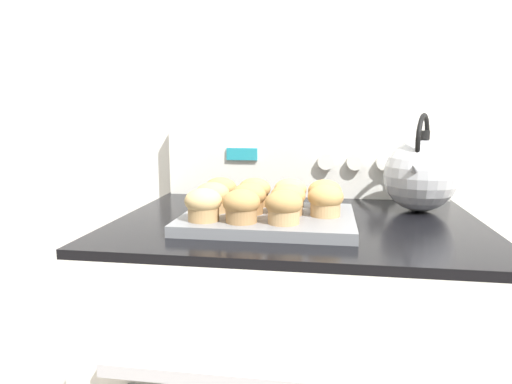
% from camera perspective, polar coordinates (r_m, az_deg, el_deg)
% --- Properties ---
extents(wall_back, '(8.00, 0.05, 2.40)m').
position_cam_1_polar(wall_back, '(1.33, 6.40, 11.51)').
color(wall_back, silver).
rests_on(wall_back, ground_plane).
extents(control_panel, '(0.77, 0.07, 0.20)m').
position_cam_1_polar(control_panel, '(1.28, 6.26, 4.02)').
color(control_panel, white).
rests_on(control_panel, stove_range).
extents(muffin_pan, '(0.35, 0.27, 0.02)m').
position_cam_1_polar(muffin_pan, '(0.96, 1.55, -3.40)').
color(muffin_pan, slate).
rests_on(muffin_pan, stove_range).
extents(muffin_r0_c0, '(0.07, 0.07, 0.06)m').
position_cam_1_polar(muffin_r0_c0, '(0.89, -6.60, -1.55)').
color(muffin_r0_c0, tan).
rests_on(muffin_r0_c0, muffin_pan).
extents(muffin_r0_c1, '(0.07, 0.07, 0.06)m').
position_cam_1_polar(muffin_r0_c1, '(0.88, -1.85, -1.74)').
color(muffin_r0_c1, '#A37A4C').
rests_on(muffin_r0_c1, muffin_pan).
extents(muffin_r0_c2, '(0.07, 0.07, 0.06)m').
position_cam_1_polar(muffin_r0_c2, '(0.87, 3.48, -1.85)').
color(muffin_r0_c2, tan).
rests_on(muffin_r0_c2, muffin_pan).
extents(muffin_r1_c0, '(0.07, 0.07, 0.06)m').
position_cam_1_polar(muffin_r1_c0, '(0.97, -5.48, -0.64)').
color(muffin_r1_c0, tan).
rests_on(muffin_r1_c0, muffin_pan).
extents(muffin_r1_c1, '(0.07, 0.07, 0.06)m').
position_cam_1_polar(muffin_r1_c1, '(0.95, -0.93, -0.79)').
color(muffin_r1_c1, olive).
rests_on(muffin_r1_c1, muffin_pan).
extents(muffin_r1_c2, '(0.07, 0.07, 0.06)m').
position_cam_1_polar(muffin_r1_c2, '(0.94, 4.01, -0.91)').
color(muffin_r1_c2, '#A37A4C').
rests_on(muffin_r1_c2, muffin_pan).
extents(muffin_r1_c3, '(0.07, 0.07, 0.06)m').
position_cam_1_polar(muffin_r1_c3, '(0.94, 8.68, -1.04)').
color(muffin_r1_c3, tan).
rests_on(muffin_r1_c3, muffin_pan).
extents(muffin_r2_c0, '(0.07, 0.07, 0.06)m').
position_cam_1_polar(muffin_r2_c0, '(1.04, -4.45, 0.11)').
color(muffin_r2_c0, tan).
rests_on(muffin_r2_c0, muffin_pan).
extents(muffin_r2_c1, '(0.07, 0.07, 0.06)m').
position_cam_1_polar(muffin_r2_c1, '(1.03, -0.18, 0.03)').
color(muffin_r2_c1, olive).
rests_on(muffin_r2_c1, muffin_pan).
extents(muffin_r2_c2, '(0.07, 0.07, 0.06)m').
position_cam_1_polar(muffin_r2_c2, '(1.02, 4.29, -0.09)').
color(muffin_r2_c2, tan).
rests_on(muffin_r2_c2, muffin_pan).
extents(muffin_r2_c3, '(0.07, 0.07, 0.06)m').
position_cam_1_polar(muffin_r2_c3, '(1.01, 8.57, -0.24)').
color(muffin_r2_c3, olive).
rests_on(muffin_r2_c3, muffin_pan).
extents(tea_kettle, '(0.17, 0.20, 0.23)m').
position_cam_1_polar(tea_kettle, '(1.14, 19.87, 2.12)').
color(tea_kettle, silver).
rests_on(tea_kettle, stove_range).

